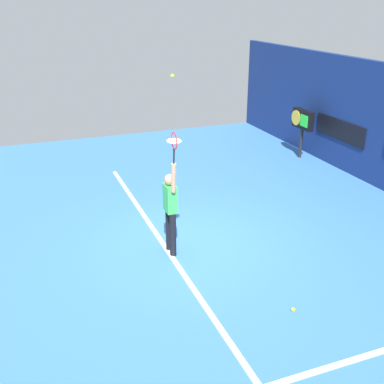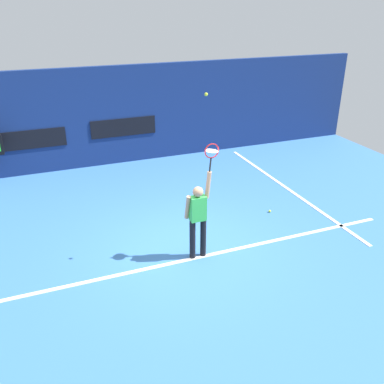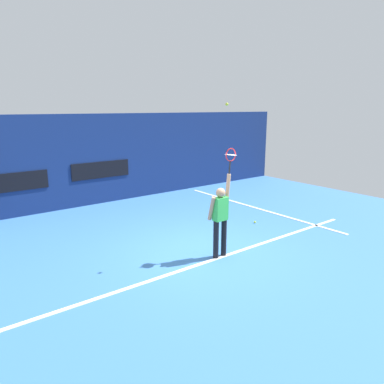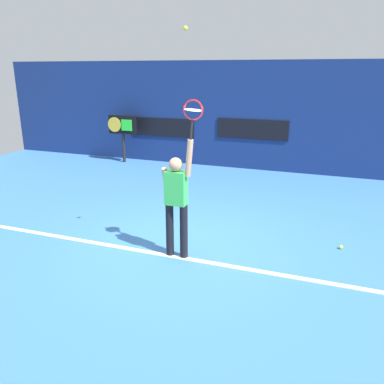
% 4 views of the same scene
% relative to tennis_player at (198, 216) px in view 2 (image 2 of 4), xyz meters
% --- Properties ---
extents(ground_plane, '(18.00, 18.00, 0.00)m').
position_rel_tennis_player_xyz_m(ground_plane, '(-0.14, 0.42, -1.01)').
color(ground_plane, '#3870B2').
extents(back_wall, '(18.00, 0.20, 3.27)m').
position_rel_tennis_player_xyz_m(back_wall, '(-0.14, 6.48, 0.63)').
color(back_wall, navy).
rests_on(back_wall, ground_plane).
extents(sponsor_banner_center, '(2.20, 0.03, 0.60)m').
position_rel_tennis_player_xyz_m(sponsor_banner_center, '(-0.14, 6.36, 0.24)').
color(sponsor_banner_center, black).
extents(sponsor_banner_portside, '(2.20, 0.03, 0.60)m').
position_rel_tennis_player_xyz_m(sponsor_banner_portside, '(-3.14, 6.36, 0.16)').
color(sponsor_banner_portside, black).
extents(court_baseline, '(10.00, 0.10, 0.01)m').
position_rel_tennis_player_xyz_m(court_baseline, '(-0.14, -0.06, -1.01)').
color(court_baseline, white).
rests_on(court_baseline, ground_plane).
extents(court_sideline, '(0.10, 7.00, 0.01)m').
position_rel_tennis_player_xyz_m(court_sideline, '(3.88, 2.42, -1.01)').
color(court_sideline, white).
rests_on(court_sideline, ground_plane).
extents(tennis_player, '(0.54, 0.31, 1.99)m').
position_rel_tennis_player_xyz_m(tennis_player, '(0.00, 0.00, 0.00)').
color(tennis_player, black).
rests_on(tennis_player, ground_plane).
extents(tennis_racket, '(0.34, 0.27, 0.62)m').
position_rel_tennis_player_xyz_m(tennis_racket, '(0.29, -0.00, 1.39)').
color(tennis_racket, black).
extents(tennis_ball, '(0.07, 0.07, 0.07)m').
position_rel_tennis_player_xyz_m(tennis_ball, '(0.16, 0.03, 2.55)').
color(tennis_ball, '#CCE033').
extents(spare_ball, '(0.07, 0.07, 0.07)m').
position_rel_tennis_player_xyz_m(spare_ball, '(2.59, 1.25, -0.98)').
color(spare_ball, '#CCE033').
rests_on(spare_ball, ground_plane).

